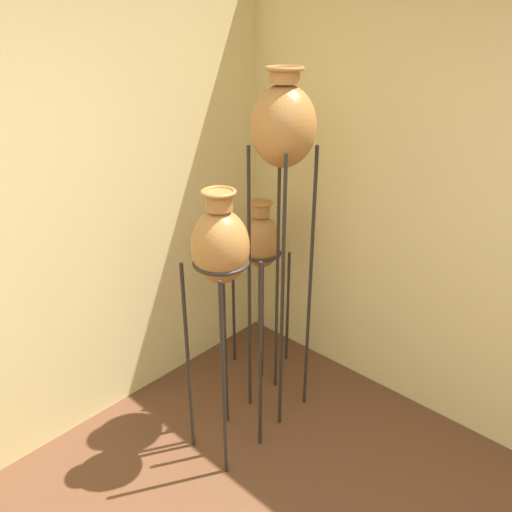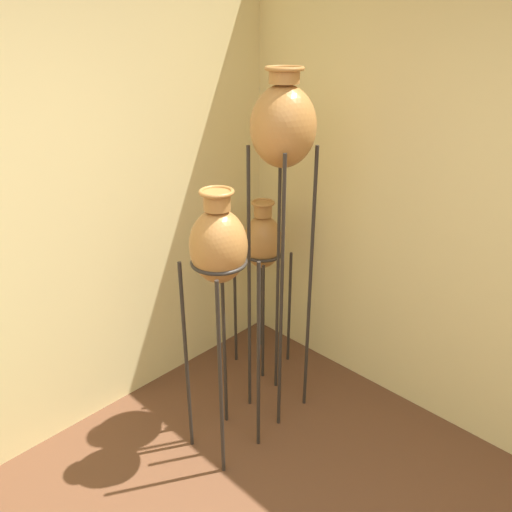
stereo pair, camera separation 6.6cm
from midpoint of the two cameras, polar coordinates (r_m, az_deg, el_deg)
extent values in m
cylinder|color=#28231E|center=(2.73, 2.33, -5.61)|extent=(0.02, 0.02, 1.66)
cylinder|color=#28231E|center=(2.90, 5.53, -3.77)|extent=(0.02, 0.02, 1.66)
cylinder|color=#28231E|center=(2.87, -1.43, -3.91)|extent=(0.02, 0.02, 1.66)
cylinder|color=#28231E|center=(3.03, 1.84, -2.26)|extent=(0.02, 0.02, 1.66)
torus|color=#28231E|center=(2.58, 2.35, 12.55)|extent=(0.26, 0.26, 0.02)
ellipsoid|color=#A87038|center=(2.57, 2.39, 14.55)|extent=(0.33, 0.33, 0.41)
cylinder|color=#A87038|center=(2.54, 2.49, 19.87)|extent=(0.15, 0.15, 0.07)
torus|color=#A87038|center=(2.53, 2.51, 20.65)|extent=(0.19, 0.19, 0.02)
cylinder|color=#28231E|center=(2.57, -4.50, -14.50)|extent=(0.02, 0.02, 1.17)
cylinder|color=#28231E|center=(2.72, -0.21, -11.88)|extent=(0.02, 0.02, 1.17)
cylinder|color=#28231E|center=(2.74, -8.48, -11.93)|extent=(0.02, 0.02, 1.17)
cylinder|color=#28231E|center=(2.88, -4.23, -9.64)|extent=(0.02, 0.02, 1.17)
torus|color=#28231E|center=(2.42, -4.80, -0.74)|extent=(0.28, 0.28, 0.02)
ellipsoid|color=#A87038|center=(2.38, -4.87, 1.07)|extent=(0.28, 0.28, 0.37)
cylinder|color=#A87038|center=(2.30, -5.07, 6.27)|extent=(0.13, 0.13, 0.09)
torus|color=#A87038|center=(2.29, -5.12, 7.28)|extent=(0.17, 0.17, 0.02)
cylinder|color=#28231E|center=(3.32, 0.13, -7.71)|extent=(0.02, 0.02, 0.85)
cylinder|color=#28231E|center=(3.49, 3.11, -5.98)|extent=(0.02, 0.02, 0.85)
cylinder|color=#28231E|center=(3.48, -3.11, -6.10)|extent=(0.02, 0.02, 0.85)
cylinder|color=#28231E|center=(3.64, -0.11, -4.53)|extent=(0.02, 0.02, 0.85)
torus|color=#28231E|center=(3.28, 0.00, 0.35)|extent=(0.27, 0.27, 0.02)
ellipsoid|color=#A87038|center=(3.25, 0.00, 1.64)|extent=(0.25, 0.25, 0.36)
cylinder|color=#A87038|center=(3.17, 0.00, 5.35)|extent=(0.11, 0.11, 0.09)
torus|color=#A87038|center=(3.15, 0.00, 6.11)|extent=(0.15, 0.15, 0.02)
camera|label=1|loc=(0.03, -90.67, -0.31)|focal=35.00mm
camera|label=2|loc=(0.03, 89.33, 0.31)|focal=35.00mm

